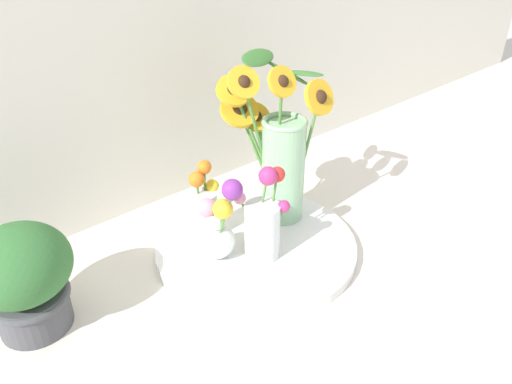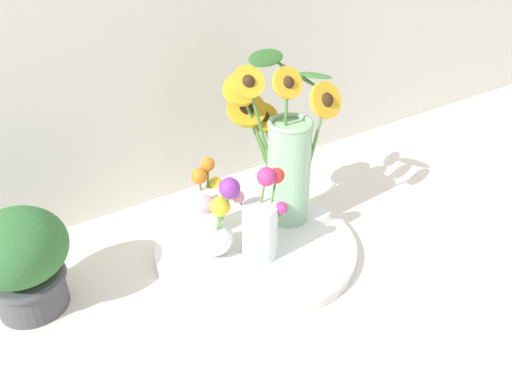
{
  "view_description": "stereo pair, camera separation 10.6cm",
  "coord_description": "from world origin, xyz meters",
  "px_view_note": "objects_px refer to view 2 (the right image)",
  "views": [
    {
      "loc": [
        -0.61,
        -0.65,
        0.71
      ],
      "look_at": [
        -0.02,
        0.03,
        0.16
      ],
      "focal_mm": 35.0,
      "sensor_mm": 36.0,
      "label": 1
    },
    {
      "loc": [
        -0.52,
        -0.72,
        0.71
      ],
      "look_at": [
        -0.02,
        0.03,
        0.16
      ],
      "focal_mm": 35.0,
      "sensor_mm": 36.0,
      "label": 2
    }
  ],
  "objects_px": {
    "serving_tray": "(256,246)",
    "potted_plant": "(21,259)",
    "vase_small_back": "(208,202)",
    "vase_small_center": "(261,224)",
    "vase_bulb_right": "(217,222)",
    "mason_jar_sunflowers": "(285,155)"
  },
  "relations": [
    {
      "from": "serving_tray",
      "to": "potted_plant",
      "type": "distance_m",
      "value": 0.48
    },
    {
      "from": "serving_tray",
      "to": "vase_bulb_right",
      "type": "xyz_separation_m",
      "value": [
        -0.09,
        0.02,
        0.09
      ]
    },
    {
      "from": "mason_jar_sunflowers",
      "to": "vase_bulb_right",
      "type": "bearing_deg",
      "value": -170.4
    },
    {
      "from": "serving_tray",
      "to": "vase_small_back",
      "type": "relative_size",
      "value": 2.48
    },
    {
      "from": "vase_small_back",
      "to": "potted_plant",
      "type": "height_order",
      "value": "potted_plant"
    },
    {
      "from": "vase_small_center",
      "to": "vase_bulb_right",
      "type": "height_order",
      "value": "vase_small_center"
    },
    {
      "from": "mason_jar_sunflowers",
      "to": "serving_tray",
      "type": "bearing_deg",
      "value": -155.78
    },
    {
      "from": "vase_small_center",
      "to": "mason_jar_sunflowers",
      "type": "bearing_deg",
      "value": 35.34
    },
    {
      "from": "serving_tray",
      "to": "potted_plant",
      "type": "xyz_separation_m",
      "value": [
        -0.46,
        0.1,
        0.11
      ]
    },
    {
      "from": "mason_jar_sunflowers",
      "to": "vase_small_center",
      "type": "xyz_separation_m",
      "value": [
        -0.13,
        -0.09,
        -0.09
      ]
    },
    {
      "from": "serving_tray",
      "to": "vase_bulb_right",
      "type": "relative_size",
      "value": 2.36
    },
    {
      "from": "vase_bulb_right",
      "to": "potted_plant",
      "type": "distance_m",
      "value": 0.38
    },
    {
      "from": "vase_bulb_right",
      "to": "vase_small_back",
      "type": "distance_m",
      "value": 0.09
    },
    {
      "from": "potted_plant",
      "to": "vase_bulb_right",
      "type": "bearing_deg",
      "value": -12.33
    },
    {
      "from": "mason_jar_sunflowers",
      "to": "vase_bulb_right",
      "type": "xyz_separation_m",
      "value": [
        -0.2,
        -0.03,
        -0.09
      ]
    },
    {
      "from": "serving_tray",
      "to": "potted_plant",
      "type": "relative_size",
      "value": 2.1
    },
    {
      "from": "mason_jar_sunflowers",
      "to": "vase_small_center",
      "type": "distance_m",
      "value": 0.18
    },
    {
      "from": "vase_small_center",
      "to": "vase_small_back",
      "type": "distance_m",
      "value": 0.15
    },
    {
      "from": "serving_tray",
      "to": "mason_jar_sunflowers",
      "type": "distance_m",
      "value": 0.22
    },
    {
      "from": "mason_jar_sunflowers",
      "to": "vase_small_center",
      "type": "bearing_deg",
      "value": -144.66
    },
    {
      "from": "mason_jar_sunflowers",
      "to": "vase_small_back",
      "type": "distance_m",
      "value": 0.21
    },
    {
      "from": "mason_jar_sunflowers",
      "to": "potted_plant",
      "type": "distance_m",
      "value": 0.58
    }
  ]
}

